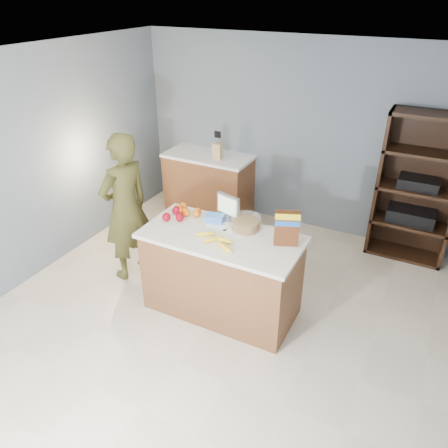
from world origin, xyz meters
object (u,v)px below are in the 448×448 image
at_px(shelving_unit, 417,190).
at_px(person, 126,208).
at_px(cereal_box, 287,226).
at_px(counter_peninsula, 222,276).
at_px(tv, 228,206).

bearing_deg(shelving_unit, person, -145.39).
distance_m(shelving_unit, cereal_box, 2.15).
xyz_separation_m(counter_peninsula, cereal_box, (0.60, 0.13, 0.68)).
bearing_deg(person, cereal_box, 103.66).
xyz_separation_m(counter_peninsula, shelving_unit, (1.55, 2.05, 0.45)).
bearing_deg(person, shelving_unit, 137.84).
distance_m(tv, cereal_box, 0.71).
bearing_deg(cereal_box, shelving_unit, 63.74).
relative_size(counter_peninsula, cereal_box, 4.65).
relative_size(shelving_unit, tv, 6.38).
bearing_deg(shelving_unit, counter_peninsula, -127.11).
distance_m(counter_peninsula, tv, 0.71).
relative_size(shelving_unit, cereal_box, 5.36).
height_order(shelving_unit, cereal_box, shelving_unit).
distance_m(shelving_unit, tv, 2.40).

